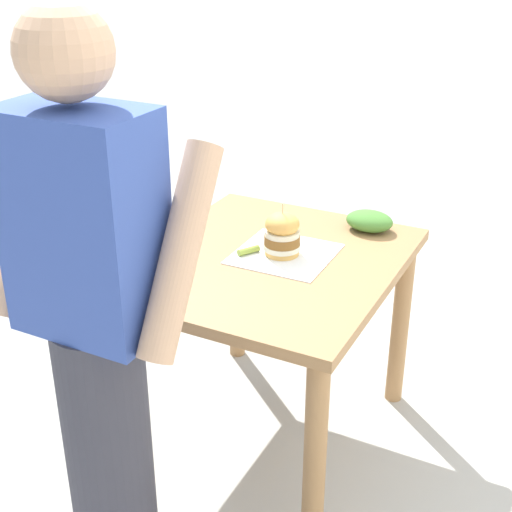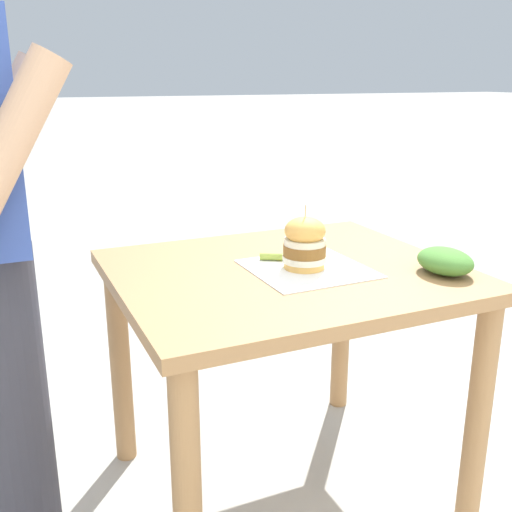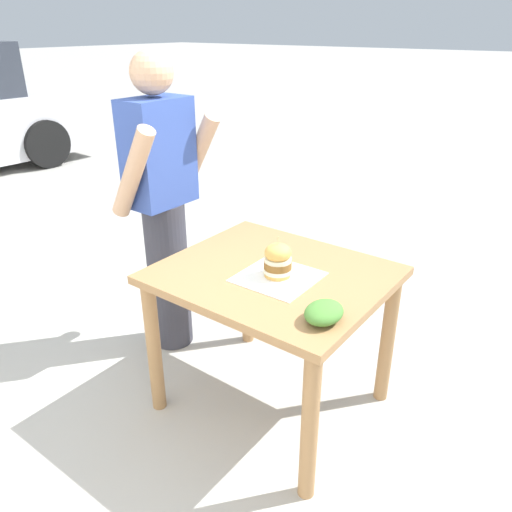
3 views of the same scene
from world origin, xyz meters
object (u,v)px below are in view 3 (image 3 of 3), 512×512
sandwich (278,260)px  diner_across_table (163,206)px  pickle_spear (281,262)px  side_salad (324,312)px  patio_table (273,296)px

sandwich → diner_across_table: size_ratio=0.11×
sandwich → pickle_spear: (0.11, 0.05, -0.06)m
sandwich → side_salad: 0.41m
patio_table → diner_across_table: (0.09, 0.81, 0.25)m
sandwich → pickle_spear: bearing=25.8°
pickle_spear → side_salad: side_salad is taller
sandwich → side_salad: sandwich is taller
sandwich → side_salad: bearing=-119.7°
side_salad → sandwich: bearing=60.3°
side_salad → pickle_spear: bearing=52.8°
patio_table → pickle_spear: 0.16m
sandwich → diner_across_table: bearing=81.8°
patio_table → pickle_spear: (0.08, 0.01, 0.15)m
patio_table → sandwich: 0.22m
diner_across_table → sandwich: bearing=-98.2°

